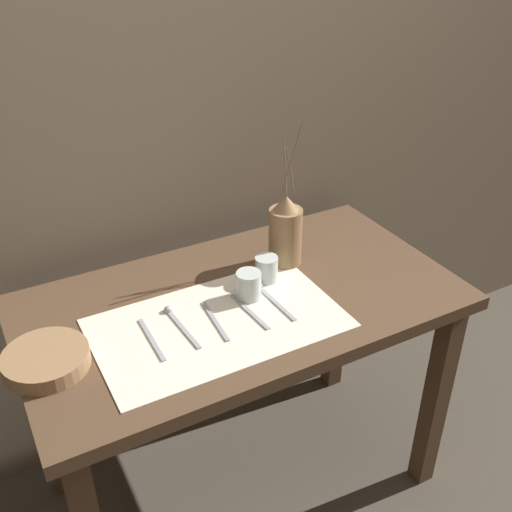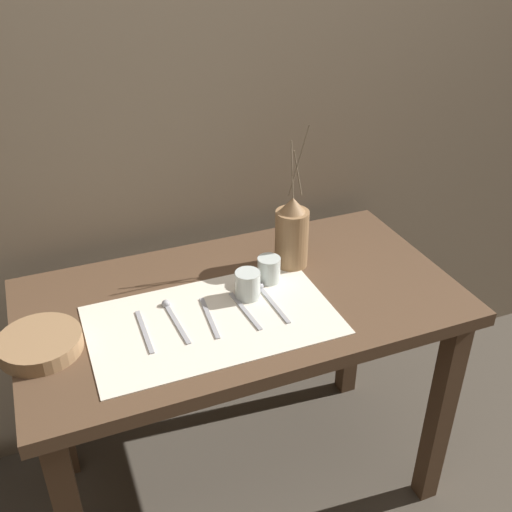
% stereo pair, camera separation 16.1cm
% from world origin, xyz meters
% --- Properties ---
extents(ground_plane, '(12.00, 12.00, 0.00)m').
position_xyz_m(ground_plane, '(0.00, 0.00, 0.00)').
color(ground_plane, '#473F35').
extents(stone_wall_back, '(7.00, 0.06, 2.40)m').
position_xyz_m(stone_wall_back, '(0.00, 0.44, 1.20)').
color(stone_wall_back, '#7A6B56').
rests_on(stone_wall_back, ground_plane).
extents(wooden_table, '(1.21, 0.66, 0.77)m').
position_xyz_m(wooden_table, '(0.00, 0.00, 0.65)').
color(wooden_table, '#4C3523').
rests_on(wooden_table, ground_plane).
extents(linen_cloth, '(0.64, 0.38, 0.00)m').
position_xyz_m(linen_cloth, '(-0.11, -0.08, 0.77)').
color(linen_cloth, beige).
rests_on(linen_cloth, wooden_table).
extents(pitcher_with_flowers, '(0.10, 0.10, 0.44)m').
position_xyz_m(pitcher_with_flowers, '(0.20, 0.10, 0.87)').
color(pitcher_with_flowers, olive).
rests_on(pitcher_with_flowers, wooden_table).
extents(wooden_bowl, '(0.20, 0.20, 0.04)m').
position_xyz_m(wooden_bowl, '(-0.53, -0.03, 0.79)').
color(wooden_bowl, '#8E6B47').
rests_on(wooden_bowl, wooden_table).
extents(glass_tumbler_near, '(0.07, 0.07, 0.08)m').
position_xyz_m(glass_tumbler_near, '(0.02, -0.01, 0.81)').
color(glass_tumbler_near, '#B7C1BC').
rests_on(glass_tumbler_near, wooden_table).
extents(glass_tumbler_far, '(0.07, 0.07, 0.07)m').
position_xyz_m(glass_tumbler_far, '(0.10, 0.04, 0.81)').
color(glass_tumbler_far, '#B7C1BC').
rests_on(glass_tumbler_far, wooden_table).
extents(fork_inner, '(0.01, 0.18, 0.00)m').
position_xyz_m(fork_inner, '(-0.28, -0.06, 0.77)').
color(fork_inner, '#939399').
rests_on(fork_inner, wooden_table).
extents(spoon_outer, '(0.03, 0.19, 0.02)m').
position_xyz_m(spoon_outer, '(-0.20, -0.00, 0.77)').
color(spoon_outer, '#939399').
rests_on(spoon_outer, wooden_table).
extents(fork_outer, '(0.03, 0.18, 0.00)m').
position_xyz_m(fork_outer, '(-0.11, -0.07, 0.77)').
color(fork_outer, '#939399').
rests_on(fork_outer, wooden_table).
extents(knife_center, '(0.03, 0.18, 0.00)m').
position_xyz_m(knife_center, '(-0.02, -0.08, 0.77)').
color(knife_center, '#939399').
rests_on(knife_center, wooden_table).
extents(spoon_inner, '(0.03, 0.19, 0.02)m').
position_xyz_m(spoon_inner, '(0.06, -0.02, 0.77)').
color(spoon_inner, '#939399').
rests_on(spoon_inner, wooden_table).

